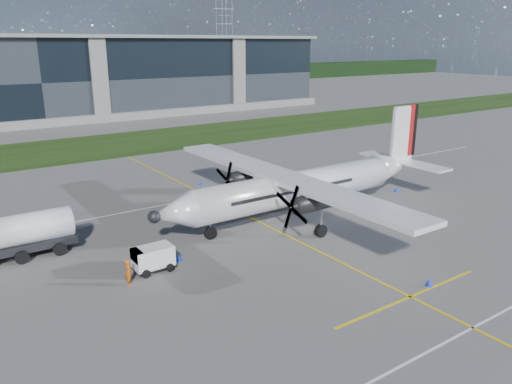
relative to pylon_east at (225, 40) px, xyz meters
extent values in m
plane|color=#5F5C5A|center=(-85.00, -110.00, -15.00)|extent=(400.00, 400.00, 0.00)
cube|color=#1A310D|center=(-85.00, -102.00, -14.98)|extent=(400.00, 18.00, 0.04)
cube|color=black|center=(-85.00, -70.00, -7.50)|extent=(120.00, 20.00, 15.00)
cube|color=yellow|center=(-82.00, -140.00, -14.99)|extent=(0.20, 70.00, 0.01)
imported|color=#F25907|center=(-94.91, -145.23, -14.05)|extent=(0.75, 0.90, 1.90)
cone|color=#0E2CF7|center=(-90.85, -143.79, -14.75)|extent=(0.36, 0.36, 0.50)
cone|color=#0E2CF7|center=(-79.97, -155.78, -14.75)|extent=(0.36, 0.36, 0.50)
cone|color=#0E2CF7|center=(-91.06, -140.82, -14.75)|extent=(0.36, 0.36, 0.50)
cone|color=#0E2CF7|center=(-80.54, -128.06, -14.75)|extent=(0.36, 0.36, 0.50)
cone|color=#0E2CF7|center=(-65.84, -141.25, -14.75)|extent=(0.36, 0.36, 0.50)
camera|label=1|loc=(-104.19, -172.31, -0.79)|focal=35.00mm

